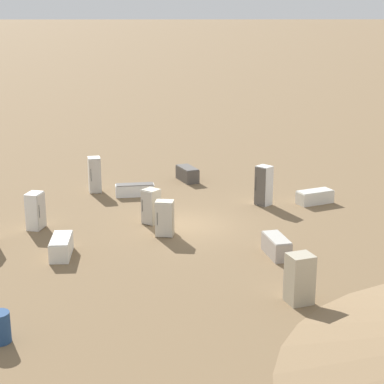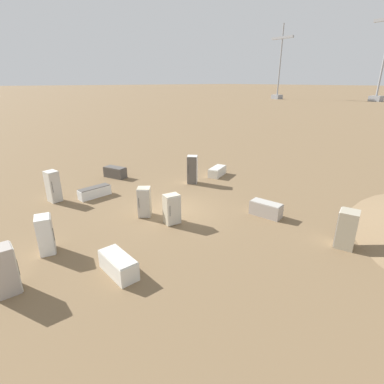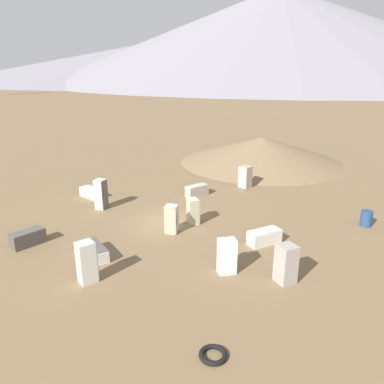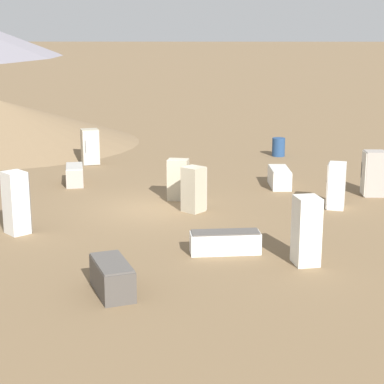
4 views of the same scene
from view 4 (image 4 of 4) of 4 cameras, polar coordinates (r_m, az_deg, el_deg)
ground_plane at (r=22.32m, az=-3.44°, el=-1.45°), size 1000.00×1000.00×0.00m
dirt_mound at (r=36.99m, az=-16.64°, el=5.99°), size 15.19×15.19×2.38m
discarded_fridge_1 at (r=22.69m, az=12.70°, el=0.56°), size 0.88×0.76×1.59m
discarded_fridge_2 at (r=21.72m, az=0.17°, el=0.26°), size 0.90×0.89×1.55m
discarded_fridge_3 at (r=25.61m, az=7.78°, el=1.30°), size 1.77×0.80×0.74m
discarded_fridge_4 at (r=19.99m, az=-15.35°, el=-0.92°), size 0.89×0.89×1.91m
discarded_fridge_5 at (r=24.79m, az=15.81°, el=1.60°), size 0.72×0.78×1.69m
discarded_fridge_6 at (r=15.16m, az=-7.11°, el=-7.53°), size 1.79×1.30×0.77m
discarded_fridge_7 at (r=23.30m, az=-1.23°, el=1.13°), size 0.68×0.80×1.50m
discarded_fridge_8 at (r=17.73m, az=2.97°, el=-4.48°), size 0.83×1.99×0.62m
discarded_fridge_9 at (r=16.98m, az=10.12°, el=-3.39°), size 0.84×0.74×1.82m
discarded_fridge_10 at (r=26.21m, az=-10.39°, el=1.51°), size 1.72×0.99×0.76m
discarded_fridge_11 at (r=30.04m, az=-9.04°, el=3.99°), size 0.96×0.96×1.64m
rusty_barrel at (r=32.05m, az=7.70°, el=3.98°), size 0.63×0.63×0.90m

